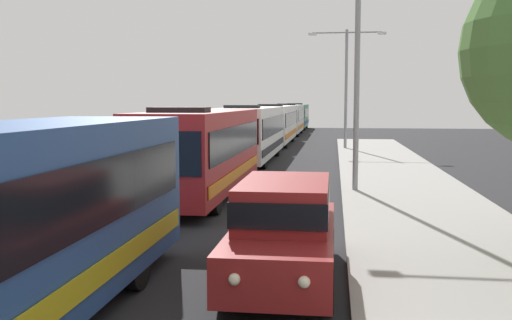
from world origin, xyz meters
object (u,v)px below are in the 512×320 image
at_px(bus_tail_end, 297,115).
at_px(streetlamp_mid, 358,39).
at_px(bus_middle, 252,132).
at_px(streetlamp_far, 346,76).
at_px(white_suv, 284,227).
at_px(bus_rear, 289,118).
at_px(bus_fourth_in_line, 275,123).
at_px(bus_second_in_line, 203,149).

bearing_deg(bus_tail_end, streetlamp_mid, -83.94).
bearing_deg(bus_middle, streetlamp_far, 58.16).
relative_size(streetlamp_mid, streetlamp_far, 1.10).
bearing_deg(bus_middle, white_suv, -80.49).
xyz_separation_m(bus_middle, bus_rear, (-0.00, 27.03, -0.00)).
bearing_deg(bus_fourth_in_line, bus_middle, -90.00).
height_order(bus_tail_end, white_suv, bus_tail_end).
xyz_separation_m(bus_middle, bus_tail_end, (-0.00, 39.66, -0.00)).
xyz_separation_m(bus_second_in_line, bus_fourth_in_line, (0.00, 25.95, 0.00)).
bearing_deg(streetlamp_mid, bus_fourth_in_line, 102.40).
distance_m(bus_fourth_in_line, streetlamp_far, 7.91).
height_order(bus_second_in_line, bus_middle, same).
xyz_separation_m(bus_fourth_in_line, bus_rear, (-0.00, 13.69, -0.00)).
distance_m(bus_second_in_line, streetlamp_far, 22.25).
bearing_deg(white_suv, bus_second_in_line, 111.34).
bearing_deg(bus_fourth_in_line, white_suv, -84.04).
relative_size(bus_fourth_in_line, streetlamp_mid, 1.38).
relative_size(bus_second_in_line, streetlamp_mid, 1.17).
xyz_separation_m(bus_middle, streetlamp_mid, (5.40, -11.21, 3.92)).
bearing_deg(streetlamp_far, bus_rear, 106.41).
relative_size(bus_middle, bus_fourth_in_line, 0.98).
distance_m(bus_second_in_line, bus_fourth_in_line, 25.95).
xyz_separation_m(bus_rear, bus_tail_end, (-0.00, 12.64, -0.00)).
bearing_deg(bus_fourth_in_line, bus_rear, 90.00).
bearing_deg(bus_tail_end, bus_second_in_line, -90.00).
relative_size(bus_fourth_in_line, streetlamp_far, 1.52).
bearing_deg(bus_rear, bus_tail_end, 90.00).
relative_size(bus_tail_end, streetlamp_far, 1.32).
relative_size(bus_rear, streetlamp_far, 1.36).
distance_m(streetlamp_mid, streetlamp_far, 19.91).
height_order(bus_tail_end, streetlamp_mid, streetlamp_mid).
distance_m(bus_tail_end, white_suv, 61.86).
height_order(bus_rear, streetlamp_far, streetlamp_far).
bearing_deg(bus_rear, streetlamp_mid, -81.96).
bearing_deg(streetlamp_mid, bus_second_in_line, -165.39).
bearing_deg(white_suv, bus_fourth_in_line, 95.96).
xyz_separation_m(bus_second_in_line, bus_middle, (0.00, 12.62, 0.00)).
relative_size(white_suv, streetlamp_mid, 0.57).
xyz_separation_m(streetlamp_mid, streetlamp_far, (0.00, 19.90, -0.48)).
height_order(white_suv, streetlamp_far, streetlamp_far).
bearing_deg(bus_second_in_line, bus_fourth_in_line, 90.00).
distance_m(white_suv, streetlamp_far, 31.09).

